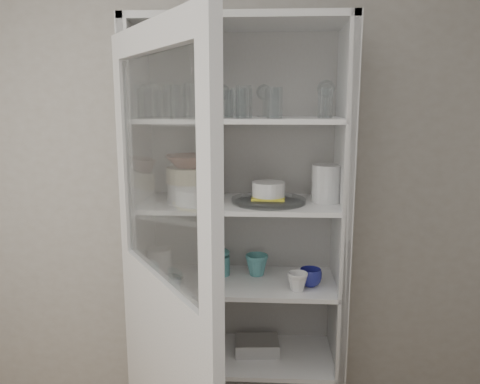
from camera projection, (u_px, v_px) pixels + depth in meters
The scene contains 37 objects.
wall_back at pixel (205, 185), 2.49m from camera, with size 3.60×0.02×2.60m, color #9C958C.
pantry_cabinet at pixel (241, 260), 2.38m from camera, with size 1.00×0.45×2.10m.
cupboard_door at pixel (164, 334), 1.76m from camera, with size 0.53×0.77×2.00m.
tumbler_0 at pixel (145, 103), 2.05m from camera, with size 0.06×0.06×0.13m, color silver.
tumbler_1 at pixel (152, 101), 2.08m from camera, with size 0.07×0.07×0.15m, color silver.
tumbler_2 at pixel (178, 102), 2.05m from camera, with size 0.07×0.07×0.15m, color silver.
tumbler_3 at pixel (238, 103), 2.06m from camera, with size 0.07×0.07×0.13m, color silver.
tumbler_4 at pixel (244, 102), 2.01m from camera, with size 0.07×0.07×0.14m, color silver.
tumbler_5 at pixel (275, 103), 2.02m from camera, with size 0.07×0.07×0.13m, color silver.
tumbler_6 at pixel (325, 103), 2.05m from camera, with size 0.07×0.07×0.13m, color silver.
tumbler_7 at pixel (171, 101), 2.16m from camera, with size 0.07×0.07×0.15m, color silver.
tumbler_8 at pixel (162, 104), 2.17m from camera, with size 0.06×0.06×0.12m, color silver.
tumbler_9 at pixel (232, 104), 2.18m from camera, with size 0.06×0.06×0.13m, color silver.
tumbler_10 at pixel (226, 104), 2.15m from camera, with size 0.06×0.06×0.13m, color silver.
tumbler_11 at pixel (272, 103), 2.17m from camera, with size 0.07×0.07×0.13m, color silver.
goblet_0 at pixel (206, 97), 2.29m from camera, with size 0.08×0.08×0.18m, color silver, non-canonical shape.
goblet_1 at pixel (222, 99), 2.24m from camera, with size 0.08×0.08×0.17m, color silver, non-canonical shape.
goblet_2 at pixel (264, 99), 2.28m from camera, with size 0.08×0.08×0.17m, color silver, non-canonical shape.
goblet_3 at pixel (326, 97), 2.22m from camera, with size 0.08×0.08×0.19m, color silver, non-canonical shape.
plate_stack_front at pixel (191, 192), 2.22m from camera, with size 0.23×0.23×0.10m, color silver.
plate_stack_back at pixel (204, 189), 2.41m from camera, with size 0.20×0.20×0.06m, color silver.
cream_bowl at pixel (191, 175), 2.20m from camera, with size 0.23×0.23×0.07m, color beige.
terracotta_bowl at pixel (191, 161), 2.19m from camera, with size 0.23×0.23×0.06m, color brown.
glass_platter at pixel (268, 200), 2.23m from camera, with size 0.36×0.36×0.02m, color silver.
yellow_trivet at pixel (268, 197), 2.22m from camera, with size 0.15×0.15×0.01m, color yellow.
white_ramekin at pixel (269, 189), 2.21m from camera, with size 0.16×0.16×0.07m, color silver.
grey_bowl_stack at pixel (326, 184), 2.22m from camera, with size 0.14×0.14×0.18m, color silver.
mug_blue at pixel (310, 277), 2.24m from camera, with size 0.11×0.11×0.09m, color navy.
mug_teal at pixel (257, 265), 2.38m from camera, with size 0.12×0.12×0.11m, color #166C7A.
mug_white at pixel (297, 282), 2.19m from camera, with size 0.10×0.10×0.09m, color silver.
teal_jar at pixel (220, 263), 2.39m from camera, with size 0.10×0.10×0.12m.
measuring_cups at pixel (170, 280), 2.28m from camera, with size 0.09×0.09×0.04m, color #B7B6BF.
white_canister at pixel (160, 262), 2.37m from camera, with size 0.12×0.12×0.14m, color silver.
cream_dish at pixel (180, 348), 2.39m from camera, with size 0.21×0.21×0.07m, color beige.
tin_box at pixel (257, 346), 2.41m from camera, with size 0.22×0.16×0.07m, color #AFAFAF.
tumbler_12 at pixel (212, 103), 2.11m from camera, with size 0.07×0.07×0.13m, color silver.
tumbler_13 at pixel (192, 101), 2.04m from camera, with size 0.08×0.08×0.15m, color silver.
Camera 1 is at (0.33, -0.93, 1.73)m, focal length 35.00 mm.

